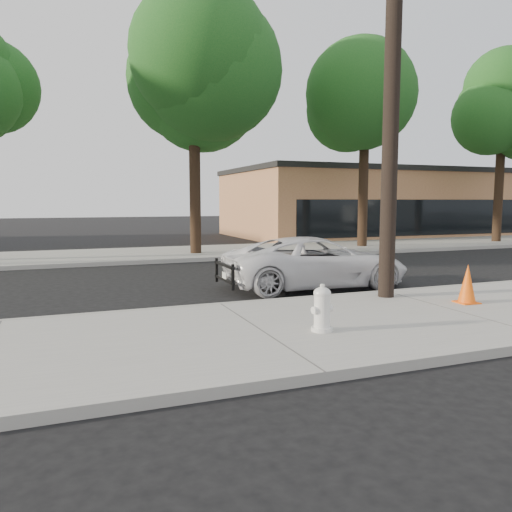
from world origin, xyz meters
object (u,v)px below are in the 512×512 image
at_px(fire_hydrant, 322,310).
at_px(traffic_cone, 467,284).
at_px(utility_pole, 392,82).
at_px(police_cruiser, 316,262).

xyz_separation_m(fire_hydrant, traffic_cone, (3.84, 0.90, 0.04)).
distance_m(utility_pole, traffic_cone, 4.47).
height_order(police_cruiser, fire_hydrant, police_cruiser).
bearing_deg(police_cruiser, fire_hydrant, 156.16).
bearing_deg(police_cruiser, utility_pole, -164.81).
height_order(utility_pole, traffic_cone, utility_pole).
distance_m(utility_pole, police_cruiser, 4.68).
bearing_deg(utility_pole, police_cruiser, 102.24).
xyz_separation_m(utility_pole, traffic_cone, (1.13, -1.17, -4.16)).
bearing_deg(utility_pole, fire_hydrant, -142.62).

